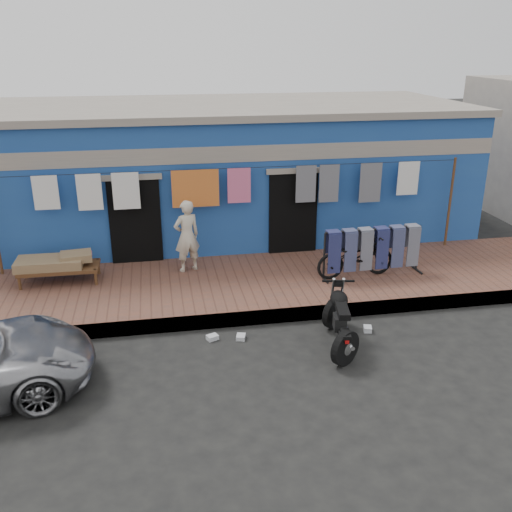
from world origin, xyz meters
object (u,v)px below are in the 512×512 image
Objects in this scene: seated_person at (187,236)px; charpoy at (59,269)px; motorcycle at (340,318)px; jeans_rack at (372,251)px; bicycle at (356,252)px.

seated_person reaches higher than charpoy.
jeans_rack is (1.42, 2.30, 0.27)m from motorcycle.
motorcycle is 5.78m from charpoy.
jeans_rack is (6.32, -0.76, 0.25)m from charpoy.
seated_person is 0.94× the size of motorcycle.
jeans_rack is at bearing 146.51° from seated_person.
seated_person is 2.64m from charpoy.
motorcycle is 0.74× the size of jeans_rack.
jeans_rack is at bearing 68.62° from motorcycle.
bicycle is 0.37m from jeans_rack.
charpoy is (-4.90, 3.06, 0.02)m from motorcycle.
seated_person is 0.93× the size of bicycle.
bicycle reaches higher than jeans_rack.
seated_person reaches higher than motorcycle.
motorcycle is (2.31, -3.20, -0.51)m from seated_person.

